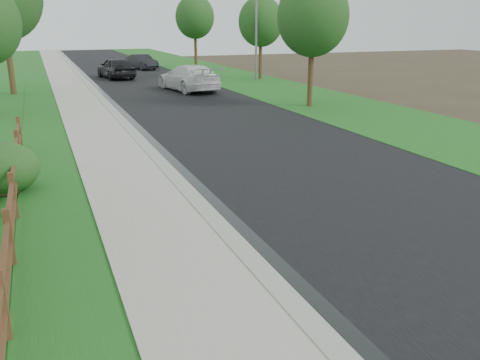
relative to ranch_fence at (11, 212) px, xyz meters
name	(u,v)px	position (x,y,z in m)	size (l,w,h in m)	color
road	(142,79)	(8.20, 28.60, -0.61)	(8.00, 90.00, 0.02)	black
curb	(85,81)	(4.00, 28.60, -0.56)	(0.40, 90.00, 0.12)	gray
wet_gutter	(90,81)	(4.35, 28.60, -0.60)	(0.50, 90.00, 0.00)	black
sidewalk	(66,82)	(2.70, 28.60, -0.57)	(2.20, 90.00, 0.10)	#A09C8B
grass_strip	(38,83)	(0.80, 28.60, -0.59)	(1.60, 90.00, 0.06)	#16501A
verge_far	(228,76)	(15.10, 28.60, -0.60)	(6.00, 90.00, 0.04)	#16501A
ranch_fence	(11,212)	(0.00, 0.00, 0.00)	(0.12, 16.92, 1.10)	#472217
white_suv	(188,78)	(9.62, 20.88, 0.21)	(2.27, 5.60, 1.62)	silver
dark_car_mid	(116,68)	(6.49, 29.91, 0.21)	(1.90, 4.73, 1.61)	black
dark_car_far	(142,62)	(9.86, 37.02, 0.07)	(1.41, 4.03, 1.33)	black
streetlight	(255,17)	(15.46, 23.99, 3.87)	(1.79, 0.69, 7.92)	gray
boulder	(3,181)	(-0.30, 3.09, -0.22)	(1.18, 0.88, 0.79)	brown
shrub_c	(2,169)	(-0.30, 3.31, 0.04)	(1.81, 1.81, 1.31)	#174017
tree_near_right	(313,17)	(13.69, 12.64, 3.79)	(3.54, 3.54, 6.37)	#3C2D18
tree_mid_right	(261,22)	(16.60, 25.53, 3.55)	(3.31, 3.31, 6.01)	#3C2D18
tree_far_right	(195,17)	(14.84, 36.47, 3.96)	(3.55, 3.55, 6.54)	#3C2D18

